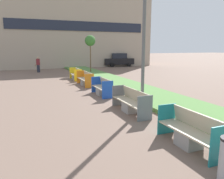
{
  "coord_description": "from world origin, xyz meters",
  "views": [
    {
      "loc": [
        -3.1,
        2.81,
        2.65
      ],
      "look_at": [
        0.9,
        12.63,
        0.6
      ],
      "focal_mm": 35.0,
      "sensor_mm": 36.0,
      "label": 1
    }
  ],
  "objects_px": {
    "bench_grey_frame": "(131,103)",
    "parked_car_distant": "(118,60)",
    "sapling_tree_far": "(90,41)",
    "bench_teal_frame": "(190,134)",
    "bench_yellow_frame": "(76,75)",
    "bench_blue_frame": "(102,89)",
    "pedestrian_walking": "(38,65)",
    "bench_orange_frame": "(85,80)",
    "street_lamp_post": "(145,3)"
  },
  "relations": [
    {
      "from": "sapling_tree_far",
      "to": "parked_car_distant",
      "type": "distance_m",
      "value": 9.35
    },
    {
      "from": "bench_yellow_frame",
      "to": "parked_car_distant",
      "type": "bearing_deg",
      "value": 51.24
    },
    {
      "from": "bench_grey_frame",
      "to": "sapling_tree_far",
      "type": "relative_size",
      "value": 0.62
    },
    {
      "from": "bench_orange_frame",
      "to": "street_lamp_post",
      "type": "relative_size",
      "value": 0.29
    },
    {
      "from": "bench_grey_frame",
      "to": "parked_car_distant",
      "type": "relative_size",
      "value": 0.55
    },
    {
      "from": "bench_teal_frame",
      "to": "bench_grey_frame",
      "type": "height_order",
      "value": "same"
    },
    {
      "from": "bench_teal_frame",
      "to": "bench_yellow_frame",
      "type": "distance_m",
      "value": 13.52
    },
    {
      "from": "parked_car_distant",
      "to": "bench_blue_frame",
      "type": "bearing_deg",
      "value": -110.9
    },
    {
      "from": "street_lamp_post",
      "to": "pedestrian_walking",
      "type": "height_order",
      "value": "street_lamp_post"
    },
    {
      "from": "bench_blue_frame",
      "to": "sapling_tree_far",
      "type": "distance_m",
      "value": 11.02
    },
    {
      "from": "sapling_tree_far",
      "to": "bench_teal_frame",
      "type": "bearing_deg",
      "value": -97.95
    },
    {
      "from": "bench_grey_frame",
      "to": "bench_orange_frame",
      "type": "xyz_separation_m",
      "value": [
        -0.0,
        7.08,
        -0.0
      ]
    },
    {
      "from": "bench_grey_frame",
      "to": "bench_teal_frame",
      "type": "bearing_deg",
      "value": -90.07
    },
    {
      "from": "bench_grey_frame",
      "to": "parked_car_distant",
      "type": "xyz_separation_m",
      "value": [
        8.48,
        20.61,
        0.54
      ]
    },
    {
      "from": "bench_orange_frame",
      "to": "sapling_tree_far",
      "type": "bearing_deg",
      "value": 70.39
    },
    {
      "from": "street_lamp_post",
      "to": "sapling_tree_far",
      "type": "bearing_deg",
      "value": 82.48
    },
    {
      "from": "bench_blue_frame",
      "to": "sapling_tree_far",
      "type": "xyz_separation_m",
      "value": [
        2.43,
        10.35,
        2.91
      ]
    },
    {
      "from": "bench_grey_frame",
      "to": "pedestrian_walking",
      "type": "distance_m",
      "value": 17.12
    },
    {
      "from": "bench_teal_frame",
      "to": "parked_car_distant",
      "type": "height_order",
      "value": "parked_car_distant"
    },
    {
      "from": "bench_yellow_frame",
      "to": "pedestrian_walking",
      "type": "distance_m",
      "value": 7.35
    },
    {
      "from": "bench_yellow_frame",
      "to": "sapling_tree_far",
      "type": "xyz_separation_m",
      "value": [
        2.43,
        3.85,
        2.91
      ]
    },
    {
      "from": "bench_orange_frame",
      "to": "street_lamp_post",
      "type": "xyz_separation_m",
      "value": [
        0.61,
        -6.93,
        4.01
      ]
    },
    {
      "from": "bench_yellow_frame",
      "to": "bench_grey_frame",
      "type": "bearing_deg",
      "value": -89.96
    },
    {
      "from": "bench_teal_frame",
      "to": "street_lamp_post",
      "type": "bearing_deg",
      "value": 80.44
    },
    {
      "from": "bench_yellow_frame",
      "to": "street_lamp_post",
      "type": "xyz_separation_m",
      "value": [
        0.61,
        -9.88,
        4.02
      ]
    },
    {
      "from": "bench_blue_frame",
      "to": "bench_yellow_frame",
      "type": "bearing_deg",
      "value": 90.0
    },
    {
      "from": "bench_orange_frame",
      "to": "bench_yellow_frame",
      "type": "distance_m",
      "value": 2.95
    },
    {
      "from": "pedestrian_walking",
      "to": "parked_car_distant",
      "type": "bearing_deg",
      "value": 18.48
    },
    {
      "from": "bench_orange_frame",
      "to": "bench_blue_frame",
      "type": "bearing_deg",
      "value": -90.08
    },
    {
      "from": "bench_teal_frame",
      "to": "bench_blue_frame",
      "type": "height_order",
      "value": "same"
    },
    {
      "from": "bench_yellow_frame",
      "to": "parked_car_distant",
      "type": "xyz_separation_m",
      "value": [
        8.49,
        10.57,
        0.55
      ]
    },
    {
      "from": "bench_blue_frame",
      "to": "street_lamp_post",
      "type": "relative_size",
      "value": 0.24
    },
    {
      "from": "street_lamp_post",
      "to": "sapling_tree_far",
      "type": "xyz_separation_m",
      "value": [
        1.81,
        13.74,
        -1.11
      ]
    },
    {
      "from": "pedestrian_walking",
      "to": "bench_teal_frame",
      "type": "bearing_deg",
      "value": -82.94
    },
    {
      "from": "bench_teal_frame",
      "to": "sapling_tree_far",
      "type": "bearing_deg",
      "value": 82.05
    },
    {
      "from": "parked_car_distant",
      "to": "street_lamp_post",
      "type": "bearing_deg",
      "value": -105.52
    },
    {
      "from": "bench_grey_frame",
      "to": "bench_yellow_frame",
      "type": "height_order",
      "value": "same"
    },
    {
      "from": "sapling_tree_far",
      "to": "parked_car_distant",
      "type": "height_order",
      "value": "sapling_tree_far"
    },
    {
      "from": "bench_blue_frame",
      "to": "pedestrian_walking",
      "type": "bearing_deg",
      "value": 100.69
    },
    {
      "from": "bench_teal_frame",
      "to": "parked_car_distant",
      "type": "relative_size",
      "value": 0.47
    },
    {
      "from": "street_lamp_post",
      "to": "bench_teal_frame",
      "type": "bearing_deg",
      "value": -99.56
    },
    {
      "from": "bench_teal_frame",
      "to": "pedestrian_walking",
      "type": "xyz_separation_m",
      "value": [
        -2.53,
        20.41,
        0.47
      ]
    },
    {
      "from": "bench_grey_frame",
      "to": "bench_orange_frame",
      "type": "distance_m",
      "value": 7.08
    },
    {
      "from": "bench_blue_frame",
      "to": "parked_car_distant",
      "type": "height_order",
      "value": "parked_car_distant"
    },
    {
      "from": "bench_grey_frame",
      "to": "parked_car_distant",
      "type": "height_order",
      "value": "parked_car_distant"
    },
    {
      "from": "street_lamp_post",
      "to": "sapling_tree_far",
      "type": "height_order",
      "value": "street_lamp_post"
    },
    {
      "from": "bench_blue_frame",
      "to": "bench_grey_frame",
      "type": "bearing_deg",
      "value": -89.9
    },
    {
      "from": "bench_teal_frame",
      "to": "sapling_tree_far",
      "type": "relative_size",
      "value": 0.53
    },
    {
      "from": "street_lamp_post",
      "to": "sapling_tree_far",
      "type": "relative_size",
      "value": 2.07
    },
    {
      "from": "sapling_tree_far",
      "to": "parked_car_distant",
      "type": "xyz_separation_m",
      "value": [
        6.06,
        6.72,
        -2.36
      ]
    }
  ]
}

